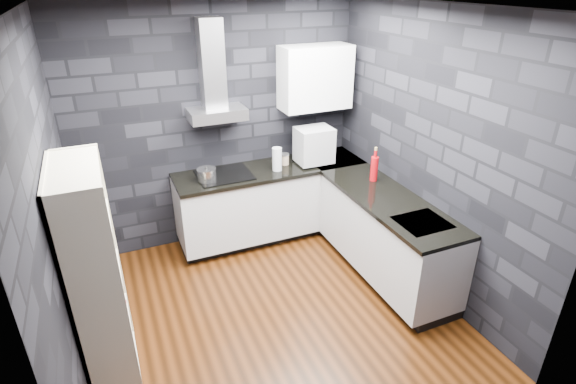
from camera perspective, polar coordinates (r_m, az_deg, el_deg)
ground at (r=4.44m, az=-1.93°, el=-14.88°), size 3.20×3.20×0.00m
ceiling at (r=3.36m, az=-2.66°, el=22.47°), size 3.20×3.20×0.00m
wall_back at (r=5.15m, az=-8.86°, el=8.13°), size 3.20×0.05×2.70m
wall_front at (r=2.48m, az=11.91°, el=-13.67°), size 3.20×0.05×2.70m
wall_left at (r=3.53m, az=-27.69°, el=-3.41°), size 0.05×3.20×2.70m
wall_right at (r=4.49m, az=17.53°, el=4.51°), size 0.05×3.20×2.70m
toekick_back at (r=5.57m, az=-2.20°, el=-4.81°), size 2.18×0.50×0.10m
toekick_right at (r=5.00m, az=12.25°, el=-9.46°), size 0.50×1.78×0.10m
counter_back_cab at (r=5.33m, az=-2.12°, el=-1.05°), size 2.20×0.60×0.76m
counter_right_cab at (r=4.75m, az=12.34°, el=-5.36°), size 0.60×1.80×0.76m
counter_back_top at (r=5.15m, az=-2.15°, el=2.87°), size 2.20×0.62×0.04m
counter_right_top at (r=4.55m, az=12.71°, el=-1.08°), size 0.62×1.80×0.04m
counter_corner_top at (r=5.48m, az=5.65°, el=4.19°), size 0.62×0.62×0.04m
hood_body at (r=4.90m, az=-8.99°, el=9.76°), size 0.60×0.34×0.12m
hood_chimney at (r=4.85m, az=-9.65°, el=15.75°), size 0.24×0.20×0.90m
upper_cabinet at (r=5.21m, az=3.46°, el=14.30°), size 0.80×0.35×0.70m
cooktop at (r=5.00m, az=-8.09°, el=2.18°), size 0.58×0.50×0.01m
sink_rim at (r=4.21m, az=16.70°, el=-3.73°), size 0.44×0.40×0.01m
pot at (r=4.86m, az=-10.27°, el=2.13°), size 0.24×0.24×0.12m
glass_vase at (r=5.04m, az=-1.40°, el=4.20°), size 0.11×0.11×0.27m
storage_jar at (r=5.22m, az=-0.41°, el=4.13°), size 0.12×0.12×0.12m
utensil_crock at (r=5.27m, az=1.86°, el=4.42°), size 0.12×0.12×0.13m
appliance_garage at (r=5.20m, az=3.32°, el=5.97°), size 0.41×0.32×0.40m
red_bottle at (r=4.87m, az=10.89°, el=2.90°), size 0.09×0.09×0.27m
bookshelf at (r=3.59m, az=-23.04°, el=-10.37°), size 0.34×0.80×1.80m
fruit_bowl at (r=3.49m, az=-23.08°, el=-10.75°), size 0.25×0.25×0.06m
book_red at (r=3.91m, az=-22.33°, el=-12.95°), size 0.16×0.03×0.21m
book_second at (r=3.90m, az=-22.89°, el=-12.85°), size 0.16×0.02×0.22m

